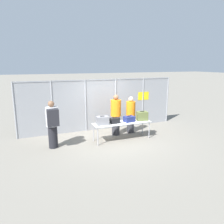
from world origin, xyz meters
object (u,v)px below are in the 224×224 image
suitcase_olive (142,116)px  traveler_hooded (52,123)px  utility_trailer (109,112)px  suitcase_navy (129,119)px  inspection_table (122,124)px  suitcase_grey (102,121)px  security_worker_far (131,114)px  suitcase_black (115,121)px  security_worker_near (116,114)px

suitcase_olive → traveler_hooded: (-3.63, 0.12, 0.06)m
utility_trailer → suitcase_olive: bearing=-87.6°
suitcase_navy → suitcase_olive: size_ratio=0.98×
suitcase_olive → utility_trailer: size_ratio=0.12×
suitcase_olive → traveler_hooded: bearing=178.1°
inspection_table → suitcase_navy: size_ratio=5.07×
suitcase_navy → utility_trailer: suitcase_navy is taller
suitcase_grey → suitcase_olive: 1.77m
suitcase_grey → suitcase_olive: bearing=0.4°
security_worker_far → traveler_hooded: bearing=1.9°
suitcase_grey → suitcase_black: size_ratio=1.32×
suitcase_black → utility_trailer: 3.54m
security_worker_near → inspection_table: bearing=93.9°
suitcase_navy → utility_trailer: 3.40m
security_worker_far → security_worker_near: bearing=-5.8°
suitcase_black → security_worker_near: security_worker_near is taller
suitcase_grey → utility_trailer: size_ratio=0.12×
suitcase_olive → utility_trailer: 3.39m
traveler_hooded → utility_trailer: size_ratio=0.43×
suitcase_grey → security_worker_far: bearing=24.5°
suitcase_grey → suitcase_navy: size_ratio=1.08×
suitcase_olive → suitcase_grey: bearing=-179.6°
inspection_table → suitcase_olive: bearing=-0.6°
security_worker_far → utility_trailer: security_worker_far is taller
suitcase_grey → suitcase_black: suitcase_grey is taller
security_worker_near → security_worker_far: (0.73, 0.03, -0.07)m
suitcase_grey → security_worker_near: (0.87, 0.71, 0.02)m
inspection_table → suitcase_grey: bearing=-178.6°
traveler_hooded → suitcase_black: bearing=-4.2°
suitcase_black → security_worker_far: bearing=33.7°
inspection_table → traveler_hooded: size_ratio=1.35×
security_worker_far → suitcase_grey: bearing=16.6°
inspection_table → suitcase_grey: (-0.85, -0.02, 0.22)m
suitcase_grey → utility_trailer: 3.76m
suitcase_grey → suitcase_black: 0.54m
inspection_table → security_worker_near: bearing=88.0°
suitcase_black → traveler_hooded: traveler_hooded is taller
suitcase_black → security_worker_far: security_worker_far is taller
inspection_table → suitcase_navy: 0.36m
traveler_hooded → security_worker_near: 2.80m
suitcase_grey → security_worker_far: security_worker_far is taller
suitcase_navy → suitcase_olive: suitcase_olive is taller
inspection_table → utility_trailer: 3.44m
suitcase_grey → suitcase_black: (0.53, 0.02, -0.06)m
suitcase_grey → security_worker_near: security_worker_near is taller
security_worker_near → suitcase_black: bearing=69.6°
suitcase_grey → inspection_table: bearing=1.4°
suitcase_olive → utility_trailer: (-0.14, 3.35, -0.51)m
suitcase_olive → security_worker_far: size_ratio=0.29×
suitcase_black → suitcase_olive: suitcase_olive is taller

